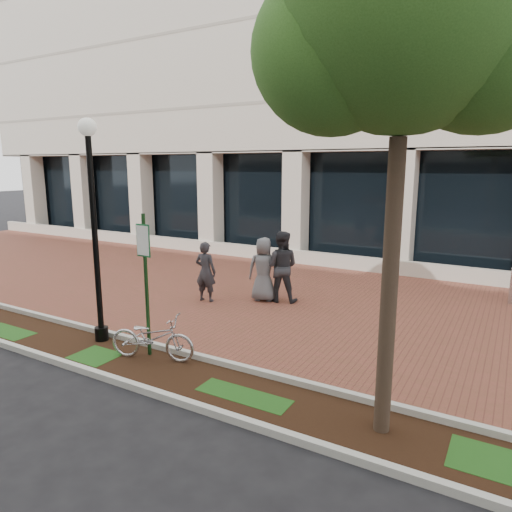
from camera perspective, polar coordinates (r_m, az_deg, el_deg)
The scene contains 14 objects.
ground at distance 12.87m, azimuth 3.60°, elevation -5.34°, with size 120.00×120.00×0.00m, color black.
brick_plaza at distance 12.87m, azimuth 3.60°, elevation -5.32°, with size 40.00×9.00×0.01m, color brown.
planting_strip at distance 8.78m, azimuth -12.34°, elevation -13.71°, with size 40.00×1.50×0.01m, color black.
curb_plaza_side at distance 9.27m, azimuth -9.18°, elevation -11.83°, with size 40.00×0.12×0.12m, color beige.
curb_street_side at distance 8.28m, azimuth -15.96°, elevation -15.08°, with size 40.00×0.12×0.12m, color beige.
near_office_building at distance 23.11m, azimuth 17.04°, elevation 26.83°, with size 40.00×12.12×16.00m.
parking_sign at distance 8.89m, azimuth -13.69°, elevation -1.55°, with size 0.34×0.07×2.80m.
lamppost at distance 9.83m, azimuth -19.62°, elevation 4.25°, with size 0.36×0.36×4.59m.
street_tree at distance 6.36m, azimuth 18.74°, elevation 26.54°, with size 3.82×3.18×7.21m.
locked_bicycle at distance 9.06m, azimuth -12.82°, elevation -9.90°, with size 0.59×1.69×0.89m, color #B8B8BD.
pedestrian_left at distance 12.48m, azimuth -6.32°, elevation -1.97°, with size 0.61×0.40×1.66m, color #29282D.
pedestrian_mid at distance 12.40m, azimuth 3.15°, elevation -1.33°, with size 0.95×0.74×1.95m, color #2A2A2F.
pedestrian_right at distance 12.45m, azimuth 0.97°, elevation -1.68°, with size 0.86×0.56×1.77m, color #5D5D61.
bollard at distance 14.03m, azimuth 29.35°, elevation -3.18°, with size 0.12×0.12×1.03m.
Camera 1 is at (5.46, -11.06, 3.67)m, focal length 32.00 mm.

